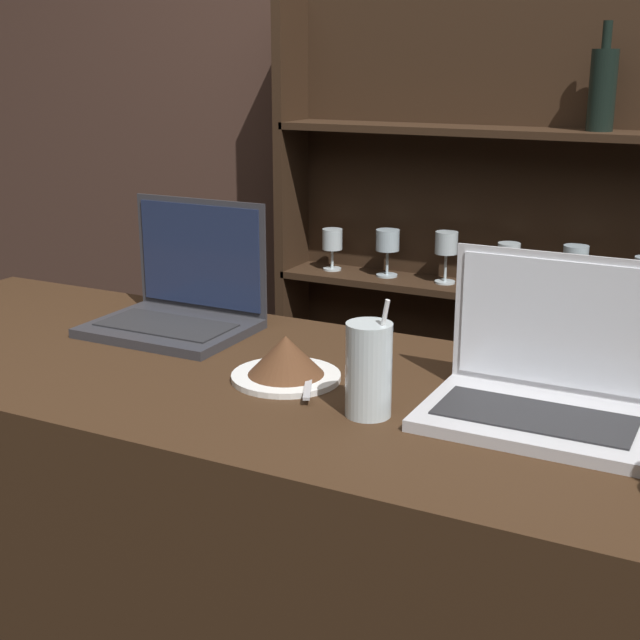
% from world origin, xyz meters
% --- Properties ---
extents(back_wall, '(7.00, 0.06, 2.70)m').
position_xyz_m(back_wall, '(0.00, 1.57, 1.35)').
color(back_wall, '#4C3328').
rests_on(back_wall, ground_plane).
extents(back_shelf, '(1.55, 0.18, 1.75)m').
position_xyz_m(back_shelf, '(0.14, 1.49, 0.91)').
color(back_shelf, '#332114').
rests_on(back_shelf, ground_plane).
extents(laptop_near, '(0.30, 0.23, 0.25)m').
position_xyz_m(laptop_near, '(-0.35, 0.49, 1.13)').
color(laptop_near, '#333338').
rests_on(laptop_near, bar_counter).
extents(laptop_far, '(0.33, 0.22, 0.24)m').
position_xyz_m(laptop_far, '(0.40, 0.36, 1.13)').
color(laptop_far, silver).
rests_on(laptop_far, bar_counter).
extents(cake_plate, '(0.18, 0.18, 0.08)m').
position_xyz_m(cake_plate, '(-0.02, 0.32, 1.11)').
color(cake_plate, white).
rests_on(cake_plate, bar_counter).
extents(water_glass, '(0.07, 0.07, 0.18)m').
position_xyz_m(water_glass, '(0.16, 0.24, 1.14)').
color(water_glass, silver).
rests_on(water_glass, bar_counter).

